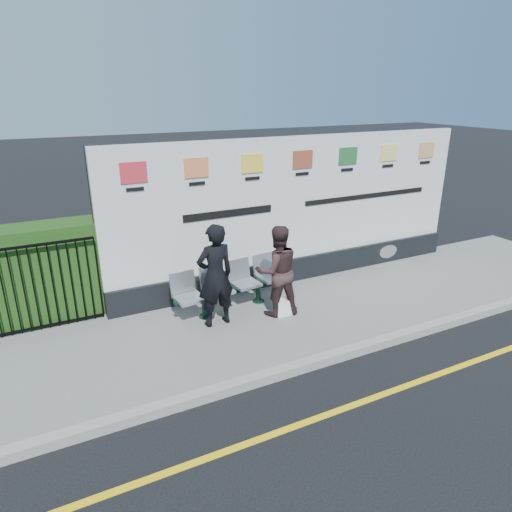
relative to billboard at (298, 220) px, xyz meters
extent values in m
plane|color=black|center=(-0.50, -3.85, -1.42)|extent=(80.00, 80.00, 0.00)
cube|color=slate|center=(-0.50, -1.35, -1.36)|extent=(14.00, 3.00, 0.12)
cube|color=gray|center=(-0.50, -2.85, -1.35)|extent=(14.00, 0.18, 0.14)
cube|color=yellow|center=(-0.50, -3.85, -1.42)|extent=(14.00, 0.10, 0.01)
cube|color=black|center=(0.00, 0.00, -1.05)|extent=(8.00, 0.30, 0.50)
cube|color=silver|center=(0.00, 0.00, 0.45)|extent=(8.00, 0.14, 2.50)
cube|color=#224815|center=(-5.08, 0.45, -0.45)|extent=(2.35, 0.70, 1.70)
imported|color=black|center=(-2.32, -1.13, -0.40)|extent=(0.69, 0.48, 1.81)
imported|color=#382425|center=(-1.19, -1.25, -0.47)|extent=(0.89, 0.74, 1.66)
cube|color=black|center=(-2.13, -0.77, -0.71)|extent=(0.34, 0.23, 0.25)
cube|color=white|center=(-1.12, -1.36, -1.15)|extent=(0.30, 0.18, 0.30)
camera|label=1|loc=(-4.86, -7.76, 2.57)|focal=32.00mm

